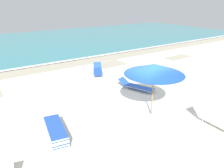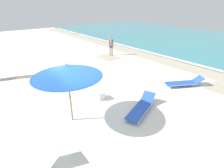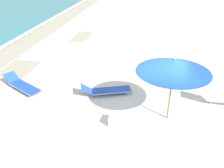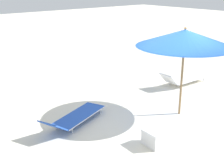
% 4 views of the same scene
% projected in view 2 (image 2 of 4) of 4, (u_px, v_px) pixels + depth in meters
% --- Properties ---
extents(ground_plane, '(60.00, 60.00, 0.16)m').
position_uv_depth(ground_plane, '(90.00, 117.00, 7.58)').
color(ground_plane, silver).
extents(beach_umbrella, '(2.62, 2.62, 2.48)m').
position_uv_depth(beach_umbrella, '(67.00, 71.00, 6.37)').
color(beach_umbrella, '#9E7547').
rests_on(beach_umbrella, ground_plane).
extents(lounger_stack, '(0.92, 1.98, 0.49)m').
position_uv_depth(lounger_stack, '(50.00, 78.00, 10.65)').
color(lounger_stack, blue).
rests_on(lounger_stack, ground_plane).
extents(sun_lounger_under_umbrella, '(1.61, 2.25, 0.51)m').
position_uv_depth(sun_lounger_under_umbrella, '(184.00, 82.00, 10.18)').
color(sun_lounger_under_umbrella, blue).
rests_on(sun_lounger_under_umbrella, ground_plane).
extents(sun_lounger_near_water_left, '(1.20, 2.30, 0.52)m').
position_uv_depth(sun_lounger_near_water_left, '(3.00, 76.00, 11.08)').
color(sun_lounger_near_water_left, white).
rests_on(sun_lounger_near_water_left, ground_plane).
extents(sun_lounger_near_water_right, '(1.36, 2.28, 0.50)m').
position_uv_depth(sun_lounger_near_water_right, '(141.00, 107.00, 7.76)').
color(sun_lounger_near_water_right, blue).
rests_on(sun_lounger_near_water_right, ground_plane).
extents(beachgoer_wading_adult, '(0.28, 0.43, 1.76)m').
position_uv_depth(beachgoer_wading_adult, '(111.00, 44.00, 15.82)').
color(beachgoer_wading_adult, '#A37A5B').
rests_on(beachgoer_wading_adult, ground_plane).
extents(cooler_box, '(0.52, 0.39, 0.37)m').
position_uv_depth(cooler_box, '(100.00, 95.00, 8.83)').
color(cooler_box, white).
rests_on(cooler_box, ground_plane).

